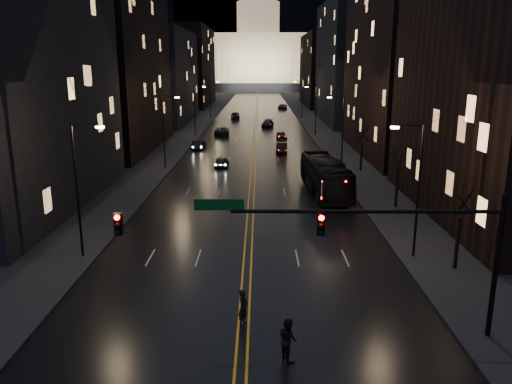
{
  "coord_description": "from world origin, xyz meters",
  "views": [
    {
      "loc": [
        0.77,
        -21.1,
        12.44
      ],
      "look_at": [
        0.55,
        11.33,
        4.2
      ],
      "focal_mm": 35.0,
      "sensor_mm": 36.0,
      "label": 1
    }
  ],
  "objects_px": {
    "receding_car_a": "(282,148)",
    "pedestrian_a": "(243,308)",
    "pedestrian_b": "(288,339)",
    "oncoming_car_b": "(199,145)",
    "oncoming_car_a": "(222,162)",
    "traffic_signal": "(374,235)",
    "bus": "(325,176)"
  },
  "relations": [
    {
      "from": "receding_car_a",
      "to": "pedestrian_a",
      "type": "xyz_separation_m",
      "value": [
        -4.05,
        -49.94,
        0.18
      ]
    },
    {
      "from": "traffic_signal",
      "to": "oncoming_car_a",
      "type": "distance_m",
      "value": 42.07
    },
    {
      "from": "pedestrian_a",
      "to": "pedestrian_b",
      "type": "distance_m",
      "value": 3.59
    },
    {
      "from": "bus",
      "to": "receding_car_a",
      "type": "relative_size",
      "value": 2.82
    },
    {
      "from": "receding_car_a",
      "to": "pedestrian_b",
      "type": "bearing_deg",
      "value": -88.79
    },
    {
      "from": "oncoming_car_a",
      "to": "pedestrian_b",
      "type": "relative_size",
      "value": 2.07
    },
    {
      "from": "pedestrian_b",
      "to": "oncoming_car_b",
      "type": "bearing_deg",
      "value": -16.8
    },
    {
      "from": "receding_car_a",
      "to": "pedestrian_a",
      "type": "height_order",
      "value": "pedestrian_a"
    },
    {
      "from": "pedestrian_a",
      "to": "receding_car_a",
      "type": "bearing_deg",
      "value": 18.16
    },
    {
      "from": "bus",
      "to": "pedestrian_b",
      "type": "relative_size",
      "value": 6.58
    },
    {
      "from": "bus",
      "to": "receding_car_a",
      "type": "xyz_separation_m",
      "value": [
        -3.29,
        23.72,
        -1.03
      ]
    },
    {
      "from": "pedestrian_a",
      "to": "pedestrian_b",
      "type": "height_order",
      "value": "pedestrian_b"
    },
    {
      "from": "oncoming_car_a",
      "to": "receding_car_a",
      "type": "bearing_deg",
      "value": -126.79
    },
    {
      "from": "receding_car_a",
      "to": "pedestrian_a",
      "type": "relative_size",
      "value": 2.44
    },
    {
      "from": "oncoming_car_b",
      "to": "pedestrian_b",
      "type": "bearing_deg",
      "value": 105.65
    },
    {
      "from": "oncoming_car_b",
      "to": "receding_car_a",
      "type": "height_order",
      "value": "receding_car_a"
    },
    {
      "from": "bus",
      "to": "oncoming_car_b",
      "type": "height_order",
      "value": "bus"
    },
    {
      "from": "bus",
      "to": "pedestrian_b",
      "type": "height_order",
      "value": "bus"
    },
    {
      "from": "oncoming_car_a",
      "to": "pedestrian_b",
      "type": "distance_m",
      "value": 42.85
    },
    {
      "from": "pedestrian_b",
      "to": "traffic_signal",
      "type": "bearing_deg",
      "value": -92.91
    },
    {
      "from": "receding_car_a",
      "to": "pedestrian_b",
      "type": "height_order",
      "value": "pedestrian_b"
    },
    {
      "from": "oncoming_car_a",
      "to": "receding_car_a",
      "type": "height_order",
      "value": "receding_car_a"
    },
    {
      "from": "bus",
      "to": "oncoming_car_b",
      "type": "xyz_separation_m",
      "value": [
        -15.83,
        26.87,
        -1.05
      ]
    },
    {
      "from": "oncoming_car_a",
      "to": "pedestrian_a",
      "type": "relative_size",
      "value": 2.16
    },
    {
      "from": "traffic_signal",
      "to": "oncoming_car_b",
      "type": "height_order",
      "value": "traffic_signal"
    },
    {
      "from": "oncoming_car_a",
      "to": "receding_car_a",
      "type": "relative_size",
      "value": 0.89
    },
    {
      "from": "bus",
      "to": "receding_car_a",
      "type": "height_order",
      "value": "bus"
    },
    {
      "from": "traffic_signal",
      "to": "pedestrian_a",
      "type": "distance_m",
      "value": 7.34
    },
    {
      "from": "pedestrian_b",
      "to": "pedestrian_a",
      "type": "bearing_deg",
      "value": 6.98
    },
    {
      "from": "traffic_signal",
      "to": "pedestrian_b",
      "type": "distance_m",
      "value": 5.95
    },
    {
      "from": "receding_car_a",
      "to": "pedestrian_b",
      "type": "xyz_separation_m",
      "value": [
        -2.02,
        -52.89,
        0.23
      ]
    },
    {
      "from": "bus",
      "to": "receding_car_a",
      "type": "distance_m",
      "value": 23.97
    }
  ]
}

